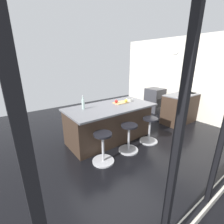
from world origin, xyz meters
name	(u,v)px	position (x,y,z in m)	size (l,w,h in m)	color
ground_plane	(119,133)	(0.00, 0.00, 0.00)	(7.09, 7.09, 0.00)	black
interior_partition_left	(180,78)	(-2.73, 0.00, 1.34)	(0.15, 5.05, 2.69)	silver
sink_cabinet	(185,107)	(-2.38, 0.53, 0.47)	(1.81, 0.60, 1.21)	#38281E
oven_range	(155,100)	(-2.38, -0.72, 0.45)	(0.60, 0.61, 0.90)	#38383D
kitchen_island	(110,122)	(0.40, 0.10, 0.45)	(2.16, 1.08, 0.89)	#38281E
stool_by_window	(149,131)	(-0.28, 0.82, 0.30)	(0.44, 0.44, 0.63)	#B7B7BC
stool_middle	(129,139)	(0.40, 0.82, 0.30)	(0.44, 0.44, 0.63)	#B7B7BC
stool_near_camera	(103,149)	(1.08, 0.82, 0.30)	(0.44, 0.44, 0.63)	#B7B7BC
cutting_board	(121,103)	(0.02, 0.06, 0.90)	(0.36, 0.24, 0.02)	tan
apple_red	(116,101)	(0.15, 0.04, 0.95)	(0.08, 0.08, 0.08)	red
apple_yellow	(126,101)	(-0.10, 0.14, 0.95)	(0.08, 0.08, 0.08)	gold
water_bottle	(83,104)	(1.03, -0.04, 1.01)	(0.06, 0.06, 0.31)	silver
fruit_bowl	(129,100)	(-0.28, 0.06, 0.93)	(0.18, 0.18, 0.07)	silver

